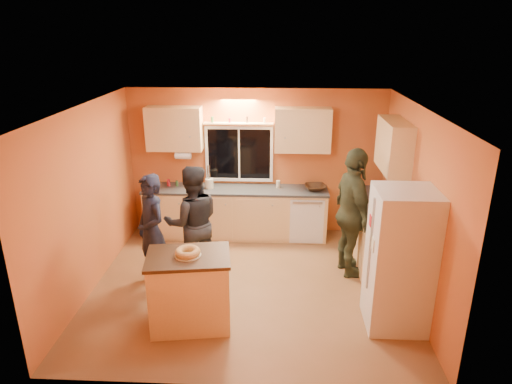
# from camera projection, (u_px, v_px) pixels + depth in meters

# --- Properties ---
(ground) EXTENTS (4.50, 4.50, 0.00)m
(ground) POSITION_uv_depth(u_px,v_px,m) (249.00, 285.00, 6.69)
(ground) COLOR brown
(ground) RESTS_ON ground
(room_shell) EXTENTS (4.54, 4.04, 2.61)m
(room_shell) POSITION_uv_depth(u_px,v_px,m) (259.00, 172.00, 6.52)
(room_shell) COLOR #C95D33
(room_shell) RESTS_ON ground
(back_counter) EXTENTS (4.23, 0.62, 0.90)m
(back_counter) POSITION_uv_depth(u_px,v_px,m) (256.00, 213.00, 8.13)
(back_counter) COLOR #E1B476
(back_counter) RESTS_ON ground
(right_counter) EXTENTS (0.62, 1.84, 0.90)m
(right_counter) POSITION_uv_depth(u_px,v_px,m) (379.00, 245.00, 6.92)
(right_counter) COLOR #E1B476
(right_counter) RESTS_ON ground
(refrigerator) EXTENTS (0.72, 0.70, 1.80)m
(refrigerator) POSITION_uv_depth(u_px,v_px,m) (400.00, 260.00, 5.55)
(refrigerator) COLOR silver
(refrigerator) RESTS_ON ground
(island) EXTENTS (1.10, 0.82, 0.97)m
(island) POSITION_uv_depth(u_px,v_px,m) (190.00, 290.00, 5.66)
(island) COLOR #E1B476
(island) RESTS_ON ground
(bundt_pastry) EXTENTS (0.31, 0.31, 0.09)m
(bundt_pastry) POSITION_uv_depth(u_px,v_px,m) (188.00, 252.00, 5.48)
(bundt_pastry) COLOR tan
(bundt_pastry) RESTS_ON island
(person_left) EXTENTS (0.70, 0.72, 1.67)m
(person_left) POSITION_uv_depth(u_px,v_px,m) (152.00, 231.00, 6.50)
(person_left) COLOR black
(person_left) RESTS_ON ground
(person_center) EXTENTS (0.99, 0.87, 1.73)m
(person_center) POSITION_uv_depth(u_px,v_px,m) (193.00, 222.00, 6.69)
(person_center) COLOR black
(person_center) RESTS_ON ground
(person_right) EXTENTS (0.70, 1.23, 1.97)m
(person_right) POSITION_uv_depth(u_px,v_px,m) (353.00, 213.00, 6.71)
(person_right) COLOR #2E3220
(person_right) RESTS_ON ground
(mixing_bowl) EXTENTS (0.39, 0.39, 0.09)m
(mixing_bowl) POSITION_uv_depth(u_px,v_px,m) (315.00, 187.00, 7.92)
(mixing_bowl) COLOR black
(mixing_bowl) RESTS_ON back_counter
(utensil_crock) EXTENTS (0.14, 0.14, 0.17)m
(utensil_crock) POSITION_uv_depth(u_px,v_px,m) (209.00, 184.00, 7.99)
(utensil_crock) COLOR beige
(utensil_crock) RESTS_ON back_counter
(potted_plant) EXTENTS (0.37, 0.34, 0.33)m
(potted_plant) POSITION_uv_depth(u_px,v_px,m) (387.00, 207.00, 6.72)
(potted_plant) COLOR gray
(potted_plant) RESTS_ON right_counter
(red_box) EXTENTS (0.19, 0.17, 0.07)m
(red_box) POSITION_uv_depth(u_px,v_px,m) (382.00, 208.00, 7.05)
(red_box) COLOR #AF1A24
(red_box) RESTS_ON right_counter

